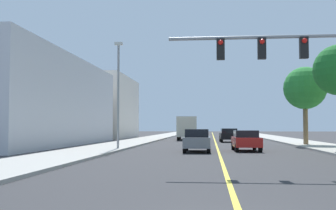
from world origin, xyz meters
The scene contains 12 objects.
ground centered at (0.00, 42.00, 0.00)m, with size 192.00×192.00×0.00m, color #2D2D30.
sidewalk_left centered at (-8.60, 42.00, 0.07)m, with size 4.00×168.00×0.15m, color #9E9B93.
sidewalk_right centered at (8.60, 42.00, 0.07)m, with size 4.00×168.00×0.15m, color #9E9B93.
lane_marking_center centered at (0.00, 42.00, 0.00)m, with size 0.16×144.00×0.01m, color yellow.
building_left_far centered at (-19.35, 52.53, 4.43)m, with size 14.22×16.06×8.85m, color silver.
traffic_signal_mast centered at (3.75, 9.94, 4.27)m, with size 9.29×0.36×5.54m.
street_lamp centered at (-7.10, 22.49, 4.38)m, with size 0.56×0.28×7.62m.
palm_far centered at (7.74, 30.58, 5.03)m, with size 3.72×3.72×6.78m.
car_black centered at (1.46, 39.00, 0.77)m, with size 2.01×3.96×1.49m.
car_gray centered at (-1.44, 21.43, 0.79)m, with size 1.81×4.37×1.52m.
car_red centered at (1.92, 22.74, 0.75)m, with size 1.87×3.97×1.43m.
delivery_truck centered at (-3.49, 46.39, 1.57)m, with size 2.72×8.81×2.90m.
Camera 1 is at (-0.56, -6.39, 1.70)m, focal length 44.05 mm.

